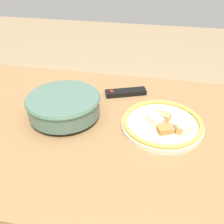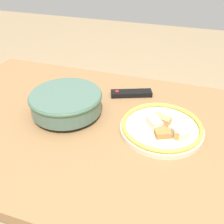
# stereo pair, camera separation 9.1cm
# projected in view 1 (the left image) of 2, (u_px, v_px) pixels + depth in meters

# --- Properties ---
(dining_table) EXTENTS (1.36, 0.81, 0.75)m
(dining_table) POSITION_uv_depth(u_px,v_px,m) (103.00, 145.00, 0.97)
(dining_table) COLOR olive
(dining_table) RESTS_ON ground_plane
(noodle_bowl) EXTENTS (0.26, 0.26, 0.08)m
(noodle_bowl) POSITION_uv_depth(u_px,v_px,m) (64.00, 105.00, 0.94)
(noodle_bowl) COLOR #4C6B5B
(noodle_bowl) RESTS_ON dining_table
(food_plate) EXTENTS (0.28, 0.28, 0.05)m
(food_plate) POSITION_uv_depth(u_px,v_px,m) (163.00, 124.00, 0.90)
(food_plate) COLOR beige
(food_plate) RESTS_ON dining_table
(tv_remote) EXTENTS (0.17, 0.10, 0.02)m
(tv_remote) POSITION_uv_depth(u_px,v_px,m) (126.00, 92.00, 1.09)
(tv_remote) COLOR black
(tv_remote) RESTS_ON dining_table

